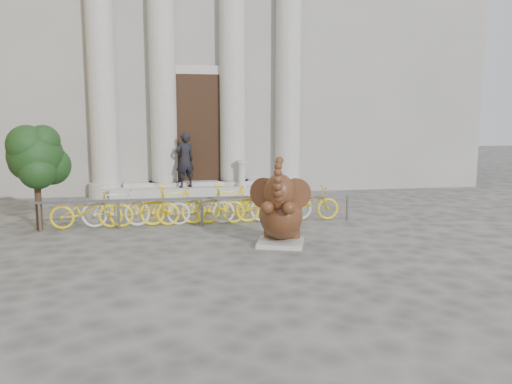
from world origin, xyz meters
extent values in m
plane|color=#474442|center=(0.00, 0.00, 0.00)|extent=(80.00, 80.00, 0.00)
cube|color=gray|center=(0.00, 15.00, 6.00)|extent=(22.00, 10.00, 12.00)
cube|color=black|center=(0.00, 9.92, 2.30)|extent=(2.40, 0.16, 4.00)
cylinder|color=#A8A59E|center=(-3.20, 9.80, 4.00)|extent=(0.90, 0.90, 8.00)
cylinder|color=#A8A59E|center=(-1.20, 9.80, 4.00)|extent=(0.90, 0.90, 8.00)
cylinder|color=#A8A59E|center=(1.20, 9.80, 4.00)|extent=(0.90, 0.90, 8.00)
cylinder|color=#A8A59E|center=(3.20, 9.80, 4.00)|extent=(0.90, 0.90, 8.00)
cube|color=#A8A59E|center=(0.00, 9.40, 0.18)|extent=(6.00, 1.20, 0.36)
cube|color=#A8A59E|center=(1.18, 2.17, 0.05)|extent=(1.16, 1.10, 0.09)
ellipsoid|color=black|center=(1.25, 2.37, 0.38)|extent=(0.99, 0.97, 0.60)
ellipsoid|color=black|center=(1.19, 2.19, 0.64)|extent=(1.22, 1.36, 0.98)
cylinder|color=black|center=(1.04, 2.56, 0.22)|extent=(0.36, 0.36, 0.25)
cylinder|color=black|center=(1.53, 2.40, 0.22)|extent=(0.36, 0.36, 0.25)
cylinder|color=black|center=(0.87, 1.89, 0.83)|extent=(0.39, 0.61, 0.38)
cylinder|color=black|center=(1.27, 1.76, 0.83)|extent=(0.39, 0.61, 0.38)
ellipsoid|color=black|center=(1.08, 1.86, 1.17)|extent=(0.80, 0.77, 0.75)
cylinder|color=black|center=(0.81, 2.07, 1.13)|extent=(0.54, 0.42, 0.64)
cylinder|color=black|center=(1.42, 1.87, 1.13)|extent=(0.64, 0.05, 0.64)
cone|color=beige|center=(0.91, 1.72, 1.02)|extent=(0.08, 0.22, 0.10)
cone|color=beige|center=(1.13, 1.65, 1.02)|extent=(0.17, 0.22, 0.10)
cube|color=slate|center=(-0.31, 4.40, 0.70)|extent=(8.00, 0.06, 0.06)
cylinder|color=slate|center=(-4.11, 4.40, 0.35)|extent=(0.06, 0.06, 0.70)
cylinder|color=slate|center=(-2.31, 4.40, 0.35)|extent=(0.06, 0.06, 0.70)
cylinder|color=slate|center=(-0.31, 4.40, 0.35)|extent=(0.06, 0.06, 0.70)
cylinder|color=slate|center=(1.69, 4.40, 0.35)|extent=(0.06, 0.06, 0.70)
cylinder|color=slate|center=(3.49, 4.40, 0.35)|extent=(0.06, 0.06, 0.70)
imported|color=yellow|center=(-3.09, 4.65, 0.50)|extent=(1.70, 0.50, 1.00)
imported|color=beige|center=(-2.40, 4.65, 0.50)|extent=(1.66, 0.47, 1.00)
imported|color=yellow|center=(-1.70, 4.65, 0.50)|extent=(1.70, 0.50, 1.00)
imported|color=yellow|center=(-1.01, 4.65, 0.50)|extent=(1.66, 0.47, 1.00)
imported|color=beige|center=(-0.31, 4.65, 0.50)|extent=(1.70, 0.50, 1.00)
imported|color=yellow|center=(0.39, 4.65, 0.50)|extent=(1.66, 0.47, 1.00)
imported|color=yellow|center=(1.08, 4.65, 0.50)|extent=(1.70, 0.50, 1.00)
imported|color=beige|center=(1.78, 4.65, 0.50)|extent=(1.66, 0.47, 1.00)
imported|color=yellow|center=(2.47, 4.65, 0.50)|extent=(1.70, 0.50, 1.00)
cylinder|color=#332114|center=(-4.18, 4.65, 0.77)|extent=(0.15, 0.15, 1.53)
sphere|color=black|center=(-4.18, 4.65, 1.79)|extent=(1.28, 1.28, 1.28)
sphere|color=black|center=(-3.88, 4.82, 1.53)|extent=(0.94, 0.94, 0.94)
sphere|color=black|center=(-4.43, 4.87, 1.62)|extent=(0.85, 0.85, 0.85)
sphere|color=black|center=(-4.09, 4.40, 1.45)|extent=(0.85, 0.85, 0.85)
sphere|color=black|center=(-4.30, 4.48, 2.04)|extent=(0.94, 0.94, 0.94)
sphere|color=black|center=(-3.96, 4.57, 2.13)|extent=(0.77, 0.77, 0.77)
imported|color=black|center=(-0.53, 9.15, 1.29)|extent=(0.80, 0.69, 1.86)
cylinder|color=#A8A59E|center=(1.40, 9.10, 0.41)|extent=(0.36, 0.36, 0.11)
cylinder|color=#A8A59E|center=(1.40, 9.10, 0.77)|extent=(0.25, 0.25, 0.81)
cylinder|color=#A8A59E|center=(1.40, 9.10, 1.20)|extent=(0.36, 0.36, 0.09)
camera|label=1|loc=(-1.15, -7.82, 2.59)|focal=35.00mm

